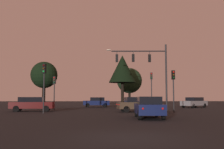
% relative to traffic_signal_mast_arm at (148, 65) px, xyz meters
% --- Properties ---
extents(ground_plane, '(168.00, 168.00, 0.00)m').
position_rel_traffic_signal_mast_arm_xyz_m(ground_plane, '(-4.57, 3.75, -5.25)').
color(ground_plane, black).
rests_on(ground_plane, ground).
extents(traffic_signal_mast_arm, '(6.98, 0.68, 7.62)m').
position_rel_traffic_signal_mast_arm_xyz_m(traffic_signal_mast_arm, '(0.00, 0.00, 0.00)').
color(traffic_signal_mast_arm, '#232326').
rests_on(traffic_signal_mast_arm, ground).
extents(traffic_light_corner_left, '(0.33, 0.37, 4.01)m').
position_rel_traffic_signal_mast_arm_xyz_m(traffic_light_corner_left, '(-10.93, 1.85, -2.39)').
color(traffic_light_corner_left, '#232326').
rests_on(traffic_light_corner_left, ground).
extents(traffic_light_corner_right, '(0.36, 0.38, 4.62)m').
position_rel_traffic_signal_mast_arm_xyz_m(traffic_light_corner_right, '(-10.76, -5.23, -1.98)').
color(traffic_light_corner_right, '#232326').
rests_on(traffic_light_corner_right, ground).
extents(traffic_light_median, '(0.31, 0.36, 4.15)m').
position_rel_traffic_signal_mast_arm_xyz_m(traffic_light_median, '(1.73, -4.44, -2.30)').
color(traffic_light_median, '#232326').
rests_on(traffic_light_median, ground).
extents(traffic_light_far_side, '(0.35, 0.38, 4.78)m').
position_rel_traffic_signal_mast_arm_xyz_m(traffic_light_far_side, '(1.33, 4.45, -1.88)').
color(traffic_light_far_side, '#232326').
rests_on(traffic_light_far_side, ground).
extents(car_nearside_lane, '(2.07, 4.66, 1.52)m').
position_rel_traffic_signal_mast_arm_xyz_m(car_nearside_lane, '(-2.12, -11.60, -4.45)').
color(car_nearside_lane, '#0F1947').
rests_on(car_nearside_lane, ground).
extents(car_crossing_left, '(4.77, 2.08, 1.52)m').
position_rel_traffic_signal_mast_arm_xyz_m(car_crossing_left, '(-12.72, -1.36, -4.45)').
color(car_crossing_left, '#4C0F0F').
rests_on(car_crossing_left, ground).
extents(car_crossing_right, '(4.28, 2.25, 1.52)m').
position_rel_traffic_signal_mast_arm_xyz_m(car_crossing_right, '(-1.67, -2.94, -4.45)').
color(car_crossing_right, '#473828').
rests_on(car_crossing_right, ground).
extents(car_far_lane, '(4.71, 4.21, 1.52)m').
position_rel_traffic_signal_mast_arm_xyz_m(car_far_lane, '(8.49, 8.53, -4.45)').
color(car_far_lane, gray).
rests_on(car_far_lane, ground).
extents(car_parked_lot, '(4.17, 1.89, 1.52)m').
position_rel_traffic_signal_mast_arm_xyz_m(car_parked_lot, '(-5.94, 11.56, -4.45)').
color(car_parked_lot, '#0F1947').
rests_on(car_parked_lot, ground).
extents(tree_behind_sign, '(3.86, 3.86, 7.52)m').
position_rel_traffic_signal_mast_arm_xyz_m(tree_behind_sign, '(-2.25, 7.38, 0.28)').
color(tree_behind_sign, black).
rests_on(tree_behind_sign, ground).
extents(tree_left_far, '(3.96, 3.96, 6.82)m').
position_rel_traffic_signal_mast_arm_xyz_m(tree_left_far, '(-13.73, 9.71, -0.44)').
color(tree_left_far, black).
rests_on(tree_left_far, ground).
extents(tree_center_horizon, '(4.20, 4.20, 6.41)m').
position_rel_traffic_signal_mast_arm_xyz_m(tree_center_horizon, '(-0.48, 13.90, -0.95)').
color(tree_center_horizon, black).
rests_on(tree_center_horizon, ground).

